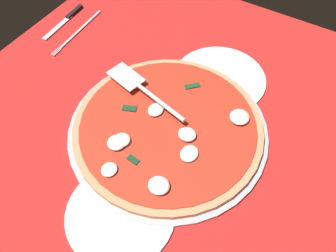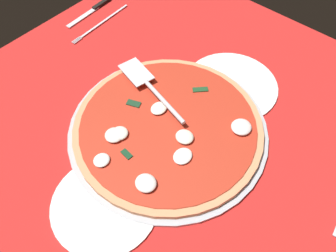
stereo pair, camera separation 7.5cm
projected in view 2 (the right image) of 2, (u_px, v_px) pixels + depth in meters
ground_plane at (175, 149)px, 74.40cm from camera, size 112.26×112.26×0.80cm
pizza_pan at (168, 130)px, 76.14cm from camera, size 44.14×44.14×1.25cm
dinner_plate_left at (105, 204)px, 65.99cm from camera, size 20.95×20.95×1.00cm
dinner_plate_right at (231, 86)px, 84.15cm from camera, size 22.85×22.85×1.00cm
pizza at (168, 127)px, 74.83cm from camera, size 41.68×41.68×2.91cm
pizza_server at (150, 87)px, 78.59cm from camera, size 8.42×23.29×1.00cm
place_setting_far at (97, 17)px, 100.37cm from camera, size 22.83×14.93×1.40cm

